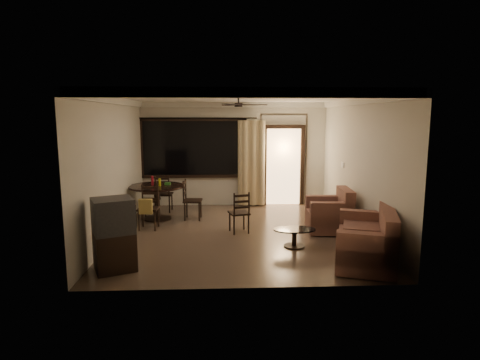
{
  "coord_description": "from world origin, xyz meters",
  "views": [
    {
      "loc": [
        -0.34,
        -8.14,
        2.41
      ],
      "look_at": [
        0.04,
        0.2,
        1.09
      ],
      "focal_mm": 30.0,
      "sensor_mm": 36.0,
      "label": 1
    }
  ],
  "objects_px": {
    "dining_table": "(157,193)",
    "tv_cabinet": "(114,234)",
    "dining_chair_south": "(149,215)",
    "dining_chair_east": "(192,208)",
    "sofa": "(369,241)",
    "armchair": "(331,214)",
    "side_chair": "(239,220)",
    "dining_chair_west": "(151,207)",
    "coffee_table": "(294,235)",
    "dining_chair_north": "(164,201)"
  },
  "relations": [
    {
      "from": "tv_cabinet",
      "to": "sofa",
      "type": "distance_m",
      "value": 4.17
    },
    {
      "from": "dining_table",
      "to": "tv_cabinet",
      "type": "relative_size",
      "value": 1.12
    },
    {
      "from": "tv_cabinet",
      "to": "armchair",
      "type": "height_order",
      "value": "tv_cabinet"
    },
    {
      "from": "dining_table",
      "to": "tv_cabinet",
      "type": "xyz_separation_m",
      "value": [
        -0.17,
        -3.2,
        -0.06
      ]
    },
    {
      "from": "tv_cabinet",
      "to": "side_chair",
      "type": "xyz_separation_m",
      "value": [
        2.06,
        1.99,
        -0.32
      ]
    },
    {
      "from": "coffee_table",
      "to": "tv_cabinet",
      "type": "bearing_deg",
      "value": -161.97
    },
    {
      "from": "dining_chair_south",
      "to": "sofa",
      "type": "distance_m",
      "value": 4.6
    },
    {
      "from": "armchair",
      "to": "side_chair",
      "type": "distance_m",
      "value": 1.96
    },
    {
      "from": "dining_table",
      "to": "armchair",
      "type": "height_order",
      "value": "dining_table"
    },
    {
      "from": "dining_chair_west",
      "to": "sofa",
      "type": "distance_m",
      "value": 5.18
    },
    {
      "from": "dining_chair_east",
      "to": "sofa",
      "type": "relative_size",
      "value": 0.51
    },
    {
      "from": "dining_table",
      "to": "dining_chair_east",
      "type": "xyz_separation_m",
      "value": [
        0.83,
        -0.05,
        -0.36
      ]
    },
    {
      "from": "sofa",
      "to": "armchair",
      "type": "distance_m",
      "value": 1.85
    },
    {
      "from": "dining_chair_west",
      "to": "dining_chair_south",
      "type": "height_order",
      "value": "same"
    },
    {
      "from": "sofa",
      "to": "coffee_table",
      "type": "distance_m",
      "value": 1.4
    },
    {
      "from": "dining_chair_north",
      "to": "tv_cabinet",
      "type": "xyz_separation_m",
      "value": [
        -0.21,
        -3.98,
        0.3
      ]
    },
    {
      "from": "tv_cabinet",
      "to": "dining_chair_west",
      "type": "bearing_deg",
      "value": 65.46
    },
    {
      "from": "dining_chair_east",
      "to": "armchair",
      "type": "bearing_deg",
      "value": -107.22
    },
    {
      "from": "tv_cabinet",
      "to": "side_chair",
      "type": "distance_m",
      "value": 2.88
    },
    {
      "from": "dining_chair_north",
      "to": "coffee_table",
      "type": "distance_m",
      "value": 4.12
    },
    {
      "from": "sofa",
      "to": "side_chair",
      "type": "relative_size",
      "value": 2.13
    },
    {
      "from": "tv_cabinet",
      "to": "side_chair",
      "type": "height_order",
      "value": "tv_cabinet"
    },
    {
      "from": "dining_chair_west",
      "to": "side_chair",
      "type": "distance_m",
      "value": 2.41
    },
    {
      "from": "dining_chair_north",
      "to": "dining_table",
      "type": "bearing_deg",
      "value": 90.1
    },
    {
      "from": "tv_cabinet",
      "to": "armchair",
      "type": "distance_m",
      "value": 4.5
    },
    {
      "from": "tv_cabinet",
      "to": "armchair",
      "type": "xyz_separation_m",
      "value": [
        4.02,
        2.0,
        -0.21
      ]
    },
    {
      "from": "dining_chair_west",
      "to": "dining_chair_south",
      "type": "relative_size",
      "value": 1.0
    },
    {
      "from": "side_chair",
      "to": "dining_chair_south",
      "type": "bearing_deg",
      "value": -25.17
    },
    {
      "from": "dining_chair_south",
      "to": "dining_table",
      "type": "bearing_deg",
      "value": 89.91
    },
    {
      "from": "sofa",
      "to": "dining_chair_west",
      "type": "bearing_deg",
      "value": 161.8
    },
    {
      "from": "dining_table",
      "to": "armchair",
      "type": "distance_m",
      "value": 4.05
    },
    {
      "from": "tv_cabinet",
      "to": "sofa",
      "type": "xyz_separation_m",
      "value": [
        4.16,
        0.15,
        -0.22
      ]
    },
    {
      "from": "sofa",
      "to": "armchair",
      "type": "bearing_deg",
      "value": 112.69
    },
    {
      "from": "dining_table",
      "to": "tv_cabinet",
      "type": "distance_m",
      "value": 3.2
    },
    {
      "from": "coffee_table",
      "to": "dining_table",
      "type": "bearing_deg",
      "value": 142.65
    },
    {
      "from": "dining_chair_west",
      "to": "coffee_table",
      "type": "height_order",
      "value": "dining_chair_west"
    },
    {
      "from": "dining_chair_south",
      "to": "tv_cabinet",
      "type": "xyz_separation_m",
      "value": [
        -0.11,
        -2.34,
        0.28
      ]
    },
    {
      "from": "dining_table",
      "to": "side_chair",
      "type": "height_order",
      "value": "dining_table"
    },
    {
      "from": "dining_chair_east",
      "to": "side_chair",
      "type": "distance_m",
      "value": 1.57
    },
    {
      "from": "sofa",
      "to": "side_chair",
      "type": "height_order",
      "value": "sofa"
    },
    {
      "from": "dining_chair_west",
      "to": "dining_chair_north",
      "type": "distance_m",
      "value": 0.76
    },
    {
      "from": "dining_chair_west",
      "to": "dining_chair_north",
      "type": "relative_size",
      "value": 1.0
    },
    {
      "from": "dining_chair_south",
      "to": "armchair",
      "type": "bearing_deg",
      "value": -1.45
    },
    {
      "from": "tv_cabinet",
      "to": "armchair",
      "type": "relative_size",
      "value": 1.22
    },
    {
      "from": "dining_chair_east",
      "to": "armchair",
      "type": "height_order",
      "value": "dining_chair_east"
    },
    {
      "from": "dining_chair_north",
      "to": "sofa",
      "type": "relative_size",
      "value": 0.51
    },
    {
      "from": "dining_chair_east",
      "to": "sofa",
      "type": "height_order",
      "value": "dining_chair_east"
    },
    {
      "from": "dining_table",
      "to": "tv_cabinet",
      "type": "bearing_deg",
      "value": -93.0
    },
    {
      "from": "dining_chair_north",
      "to": "coffee_table",
      "type": "bearing_deg",
      "value": 137.06
    },
    {
      "from": "dining_table",
      "to": "dining_chair_south",
      "type": "distance_m",
      "value": 0.92
    }
  ]
}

